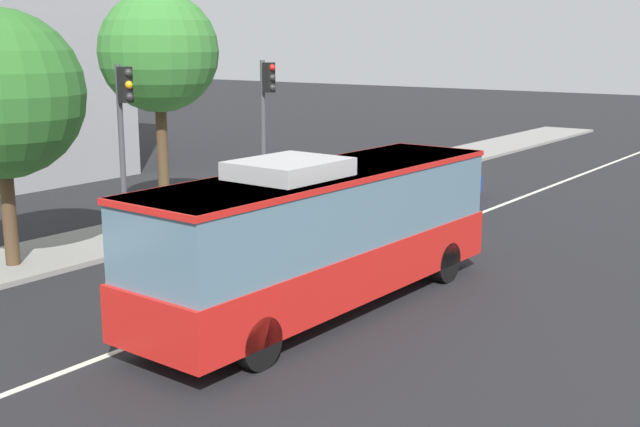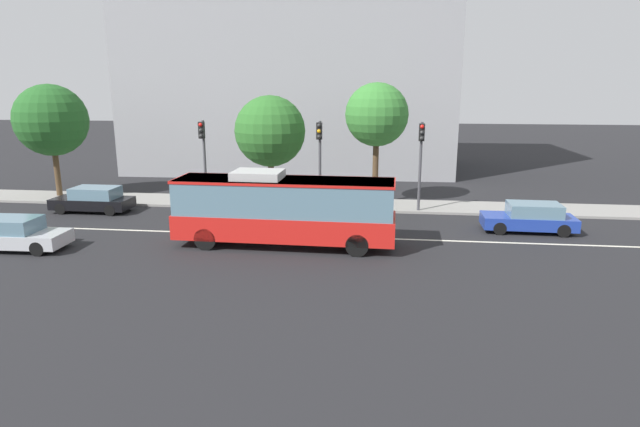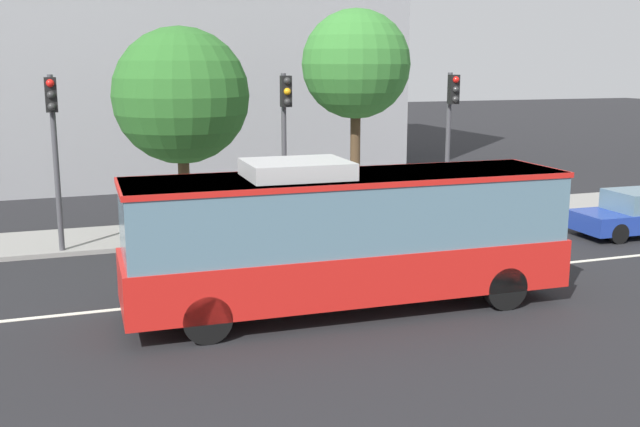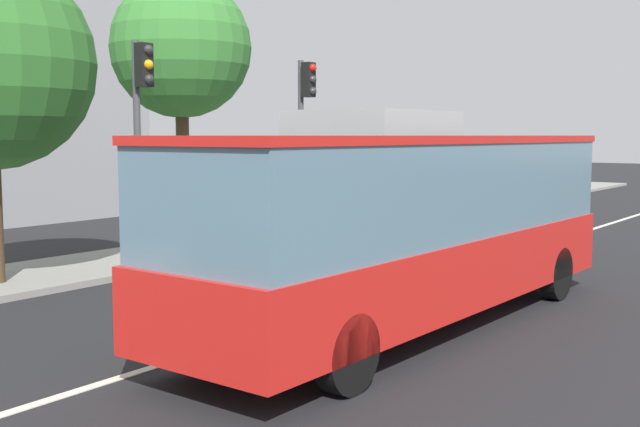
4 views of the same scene
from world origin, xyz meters
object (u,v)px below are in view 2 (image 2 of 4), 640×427
Objects in this scene: transit_bus at (284,207)px; traffic_light_mid_block at (421,152)px; sedan_black at (94,200)px; street_tree_kerbside_left at (270,131)px; traffic_light_near_corner at (203,149)px; sedan_silver at (14,234)px; sedan_blue at (530,218)px; street_tree_kerbside_centre at (377,115)px; traffic_light_far_corner at (320,150)px; street_tree_kerbside_right at (51,120)px.

traffic_light_mid_block is at bearing 49.08° from transit_bus.
sedan_black is 0.68× the size of street_tree_kerbside_left.
transit_bus reaches higher than sedan_black.
sedan_silver is at bearing -32.39° from traffic_light_near_corner.
street_tree_kerbside_left is (-14.17, 4.48, 3.78)m from sedan_blue.
traffic_light_near_corner is 12.63m from traffic_light_mid_block.
transit_bus is 1.93× the size of traffic_light_mid_block.
street_tree_kerbside_centre is at bearing 10.35° from street_tree_kerbside_left.
traffic_light_mid_block is at bearing -31.11° from sedan_blue.
sedan_blue is 1.00× the size of sedan_silver.
sedan_blue is at bearing -17.54° from street_tree_kerbside_left.
sedan_blue is 1.01× the size of sedan_black.
sedan_black is 19.06m from traffic_light_mid_block.
sedan_silver is 0.69× the size of street_tree_kerbside_left.
sedan_silver is at bearing -52.62° from traffic_light_far_corner.
traffic_light_near_corner is 4.07m from street_tree_kerbside_left.
sedan_blue is at bearing 12.09° from sedan_silver.
street_tree_kerbside_centre reaches higher than street_tree_kerbside_right.
sedan_black is 11.02m from street_tree_kerbside_left.
transit_bus is at bearing 40.82° from traffic_light_near_corner.
traffic_light_near_corner is at bearing 55.80° from sedan_silver.
street_tree_kerbside_centre is (6.30, 1.15, 0.94)m from street_tree_kerbside_left.
street_tree_kerbside_right reaches higher than transit_bus.
street_tree_kerbside_left reaches higher than transit_bus.
street_tree_kerbside_centre is (15.90, 11.47, 4.72)m from sedan_silver.
traffic_light_mid_block reaches higher than sedan_blue.
traffic_light_mid_block is at bearing 90.44° from traffic_light_near_corner.
transit_bus is 12.48m from sedan_blue.
sedan_blue is 6.91m from traffic_light_mid_block.
transit_bus is 2.21× the size of sedan_blue.
traffic_light_near_corner is 6.87m from traffic_light_far_corner.
traffic_light_near_corner is 0.78× the size of street_tree_kerbside_left.
sedan_blue is at bearing 19.13° from transit_bus.
sedan_silver is at bearing -132.94° from street_tree_kerbside_left.
street_tree_kerbside_right reaches higher than sedan_black.
traffic_light_near_corner is at bearing -87.56° from traffic_light_mid_block.
traffic_light_far_corner is at bearing -16.64° from street_tree_kerbside_left.
street_tree_kerbside_left is (-2.35, 8.30, 2.69)m from transit_bus.
sedan_black is at bearing -2.21° from sedan_blue.
traffic_light_mid_block is (-5.32, 3.37, 2.84)m from sedan_blue.
sedan_silver is 12.66m from street_tree_kerbside_right.
sedan_black is 0.99× the size of sedan_silver.
traffic_light_far_corner is 0.71× the size of street_tree_kerbside_right.
street_tree_kerbside_left is at bearing 107.50° from traffic_light_near_corner.
traffic_light_far_corner is at bearing -147.17° from street_tree_kerbside_centre.
street_tree_kerbside_right is at bearing -94.16° from traffic_light_far_corner.
street_tree_kerbside_right reaches higher than sedan_blue.
street_tree_kerbside_centre is at bearing -34.33° from sedan_blue.
sedan_blue is at bearing 176.98° from sedan_black.
street_tree_kerbside_left is at bearing -105.77° from traffic_light_far_corner.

